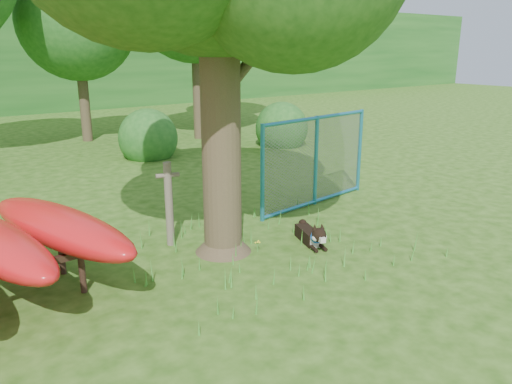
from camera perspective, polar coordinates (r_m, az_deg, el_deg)
ground at (r=7.51m, az=4.41°, el=-9.66°), size 80.00×80.00×0.00m
wooden_post at (r=8.52m, az=-9.92°, el=-1.12°), size 0.40×0.17×1.46m
husky_dog at (r=8.64m, az=6.40°, el=-4.95°), size 0.54×1.00×0.47m
fence_section at (r=10.67m, az=6.86°, el=3.56°), size 3.26×0.45×3.18m
wildflower_clump at (r=8.29m, az=0.20°, el=-5.85°), size 0.09×0.08×0.20m
bg_tree_c at (r=19.01m, az=-19.80°, el=17.82°), size 4.00×4.00×6.12m
bg_tree_e at (r=22.86m, az=-4.23°, el=21.08°), size 4.60×4.60×7.55m
shrub_right at (r=17.37m, az=2.91°, el=5.33°), size 1.80×1.80×1.80m
shrub_mid at (r=15.80m, az=-12.10°, el=3.89°), size 1.80×1.80×1.80m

